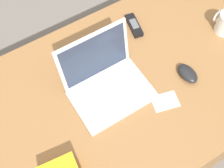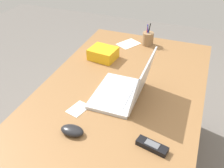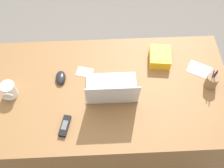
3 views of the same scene
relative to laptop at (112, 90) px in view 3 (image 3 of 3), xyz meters
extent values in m
plane|color=slate|center=(0.03, -0.04, -0.81)|extent=(6.00, 6.00, 0.00)
cube|color=olive|center=(0.03, -0.04, -0.43)|extent=(1.60, 0.87, 0.76)
cube|color=silver|center=(0.00, -0.05, -0.04)|extent=(0.32, 0.22, 0.02)
cube|color=silver|center=(0.00, -0.03, -0.03)|extent=(0.27, 0.11, 0.00)
cube|color=silver|center=(0.00, -0.11, -0.03)|extent=(0.09, 0.05, 0.00)
cube|color=silver|center=(0.00, 0.09, 0.08)|extent=(0.31, 0.05, 0.22)
cube|color=#283347|center=(0.00, 0.08, 0.08)|extent=(0.29, 0.04, 0.20)
ellipsoid|color=black|center=(0.33, -0.13, -0.03)|extent=(0.07, 0.11, 0.04)
cylinder|color=white|center=(0.64, -0.03, 0.00)|extent=(0.09, 0.09, 0.10)
torus|color=white|center=(0.64, 0.02, 0.01)|extent=(0.07, 0.01, 0.07)
cube|color=black|center=(0.29, 0.21, -0.04)|extent=(0.07, 0.14, 0.02)
cube|color=#595B60|center=(0.29, 0.21, -0.02)|extent=(0.04, 0.07, 0.00)
cylinder|color=olive|center=(-0.64, -0.04, 0.00)|extent=(0.08, 0.08, 0.09)
cylinder|color=#1933B2|center=(-0.63, -0.04, 0.04)|extent=(0.01, 0.02, 0.14)
cylinder|color=black|center=(-0.64, -0.04, 0.04)|extent=(0.01, 0.02, 0.14)
cylinder|color=red|center=(-0.64, -0.05, 0.03)|extent=(0.03, 0.01, 0.13)
cube|color=#F2AD19|center=(-0.34, -0.26, -0.01)|extent=(0.16, 0.18, 0.07)
cube|color=white|center=(-0.60, -0.17, -0.05)|extent=(0.19, 0.17, 0.00)
cube|color=white|center=(0.17, -0.19, -0.05)|extent=(0.12, 0.10, 0.00)
camera|label=1|loc=(-0.30, -0.52, 1.06)|focal=47.30mm
camera|label=2|loc=(1.02, 0.31, 0.79)|focal=41.27mm
camera|label=3|loc=(0.05, 0.99, 1.52)|focal=46.82mm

